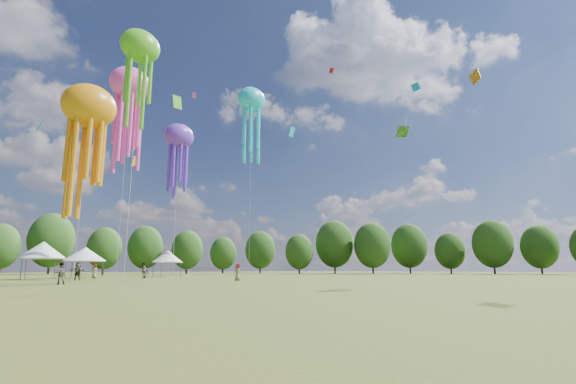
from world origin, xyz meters
TOP-DOWN VIEW (x-y plane):
  - ground at (0.00, 0.00)m, footprint 300.00×300.00m
  - spectator_near at (-5.66, 31.29)m, footprint 0.89×0.73m
  - spectators_far at (1.93, 45.10)m, footprint 21.18×21.32m
  - festival_tents at (-3.78, 53.48)m, footprint 38.94×9.92m
  - show_kites at (4.23, 40.67)m, footprint 49.96×29.49m
  - small_kites at (-1.49, 41.11)m, footprint 73.52×55.74m
  - treeline at (-3.87, 62.51)m, footprint 201.57×95.24m

SIDE VIEW (x-z plane):
  - ground at x=0.00m, z-range 0.00..0.00m
  - spectator_near at x=-5.66m, z-range 0.00..1.68m
  - spectators_far at x=1.93m, z-range -0.07..1.84m
  - festival_tents at x=-3.78m, z-range 0.85..5.26m
  - treeline at x=-3.87m, z-range -0.17..13.26m
  - show_kites at x=4.23m, z-range 5.48..36.27m
  - small_kites at x=-1.49m, z-range 6.22..50.77m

